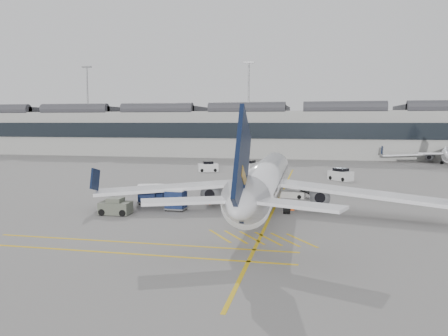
% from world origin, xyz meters
% --- Properties ---
extents(ground, '(220.00, 220.00, 0.00)m').
position_xyz_m(ground, '(0.00, 0.00, 0.00)').
color(ground, gray).
rests_on(ground, ground).
extents(terminal, '(200.00, 20.45, 12.40)m').
position_xyz_m(terminal, '(0.00, 71.93, 6.14)').
color(terminal, '#9E9E99').
rests_on(terminal, ground).
extents(light_masts, '(113.00, 0.60, 25.45)m').
position_xyz_m(light_masts, '(-1.67, 86.00, 14.49)').
color(light_masts, slate).
rests_on(light_masts, ground).
extents(apron_markings, '(0.25, 60.00, 0.01)m').
position_xyz_m(apron_markings, '(10.00, 10.00, 0.01)').
color(apron_markings, gold).
rests_on(apron_markings, ground).
extents(airliner_main, '(32.95, 36.00, 9.57)m').
position_xyz_m(airliner_main, '(9.08, 3.59, 2.81)').
color(airliner_main, white).
rests_on(airliner_main, ground).
extents(belt_loader, '(4.84, 2.08, 1.93)m').
position_xyz_m(belt_loader, '(10.81, 11.12, 0.56)').
color(belt_loader, beige).
rests_on(belt_loader, ground).
extents(baggage_cart_a, '(2.00, 1.67, 2.03)m').
position_xyz_m(baggage_cart_a, '(0.87, 1.40, 1.09)').
color(baggage_cart_a, gray).
rests_on(baggage_cart_a, ground).
extents(baggage_cart_b, '(2.08, 1.84, 1.91)m').
position_xyz_m(baggage_cart_b, '(-3.06, 4.07, 1.02)').
color(baggage_cart_b, gray).
rests_on(baggage_cart_b, ground).
extents(baggage_cart_c, '(2.14, 1.94, 1.87)m').
position_xyz_m(baggage_cart_c, '(-3.57, 4.84, 1.00)').
color(baggage_cart_c, gray).
rests_on(baggage_cart_c, ground).
extents(baggage_cart_d, '(2.07, 1.80, 1.94)m').
position_xyz_m(baggage_cart_d, '(-2.07, 4.62, 1.04)').
color(baggage_cart_d, gray).
rests_on(baggage_cart_d, ground).
extents(ramp_agent_a, '(0.76, 0.71, 1.74)m').
position_xyz_m(ramp_agent_a, '(3.98, 6.01, 0.87)').
color(ramp_agent_a, '#F85A0D').
rests_on(ramp_agent_a, ground).
extents(ramp_agent_b, '(0.86, 0.69, 1.71)m').
position_xyz_m(ramp_agent_b, '(3.06, 4.97, 0.86)').
color(ramp_agent_b, '#FF540D').
rests_on(ramp_agent_b, ground).
extents(pushback_tug, '(2.82, 1.80, 1.55)m').
position_xyz_m(pushback_tug, '(-3.98, -1.50, 0.69)').
color(pushback_tug, '#565B4D').
rests_on(pushback_tug, ground).
extents(safety_cone_nose, '(0.41, 0.41, 0.56)m').
position_xyz_m(safety_cone_nose, '(12.53, 20.40, 0.28)').
color(safety_cone_nose, '#F24C0A').
rests_on(safety_cone_nose, ground).
extents(safety_cone_engine, '(0.41, 0.41, 0.57)m').
position_xyz_m(safety_cone_engine, '(11.82, 3.74, 0.29)').
color(safety_cone_engine, '#F24C0A').
rests_on(safety_cone_engine, ground).
extents(service_van_left, '(3.78, 2.79, 1.74)m').
position_xyz_m(service_van_left, '(-4.13, 34.36, 0.78)').
color(service_van_left, silver).
rests_on(service_van_left, ground).
extents(service_van_mid, '(2.64, 3.87, 1.81)m').
position_xyz_m(service_van_mid, '(2.63, 36.91, 0.81)').
color(service_van_mid, silver).
rests_on(service_van_mid, ground).
extents(service_van_right, '(3.72, 3.68, 1.79)m').
position_xyz_m(service_van_right, '(17.53, 27.21, 0.80)').
color(service_van_right, silver).
rests_on(service_van_right, ground).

